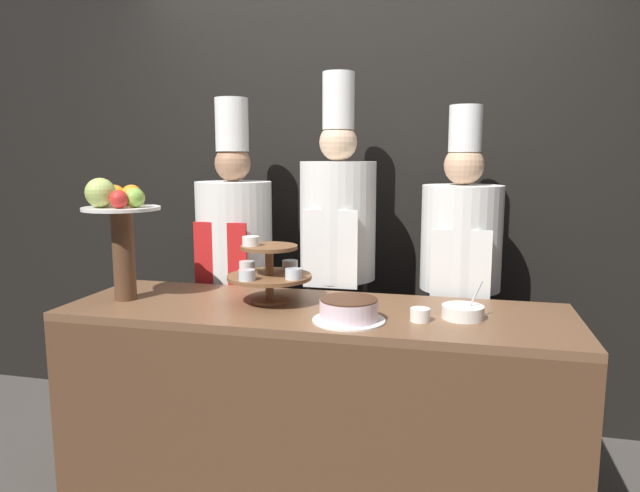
% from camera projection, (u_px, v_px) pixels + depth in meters
% --- Properties ---
extents(wall_back, '(10.00, 0.06, 2.80)m').
position_uv_depth(wall_back, '(355.00, 176.00, 3.24)').
color(wall_back, black).
rests_on(wall_back, ground_plane).
extents(buffet_counter, '(2.12, 0.66, 0.88)m').
position_uv_depth(buffet_counter, '(315.00, 407.00, 2.47)').
color(buffet_counter, brown).
rests_on(buffet_counter, ground_plane).
extents(tiered_stand, '(0.37, 0.37, 0.29)m').
position_uv_depth(tiered_stand, '(269.00, 270.00, 2.47)').
color(tiered_stand, brown).
rests_on(tiered_stand, buffet_counter).
extents(fruit_pedestal, '(0.33, 0.33, 0.54)m').
position_uv_depth(fruit_pedestal, '(119.00, 219.00, 2.49)').
color(fruit_pedestal, brown).
rests_on(fruit_pedestal, buffet_counter).
extents(cake_round, '(0.28, 0.28, 0.09)m').
position_uv_depth(cake_round, '(349.00, 311.00, 2.20)').
color(cake_round, white).
rests_on(cake_round, buffet_counter).
extents(cup_white, '(0.08, 0.08, 0.05)m').
position_uv_depth(cup_white, '(420.00, 315.00, 2.20)').
color(cup_white, white).
rests_on(cup_white, buffet_counter).
extents(serving_bowl_near, '(0.16, 0.16, 0.15)m').
position_uv_depth(serving_bowl_near, '(463.00, 312.00, 2.24)').
color(serving_bowl_near, white).
rests_on(serving_bowl_near, buffet_counter).
extents(chef_left, '(0.40, 0.40, 1.81)m').
position_uv_depth(chef_left, '(235.00, 260.00, 3.07)').
color(chef_left, black).
rests_on(chef_left, ground_plane).
extents(chef_center_left, '(0.39, 0.39, 1.92)m').
position_uv_depth(chef_center_left, '(338.00, 252.00, 2.93)').
color(chef_center_left, '#38332D').
rests_on(chef_center_left, ground_plane).
extents(chef_center_right, '(0.39, 0.39, 1.75)m').
position_uv_depth(chef_center_right, '(460.00, 273.00, 2.80)').
color(chef_center_right, '#28282D').
rests_on(chef_center_right, ground_plane).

